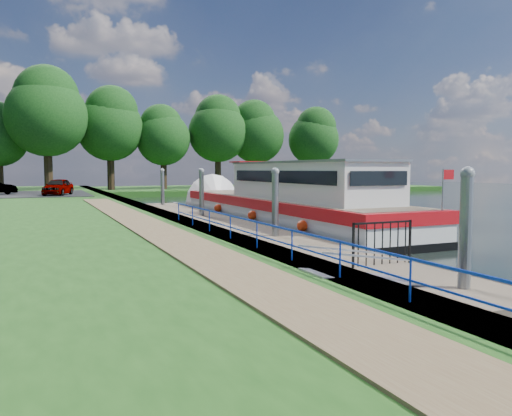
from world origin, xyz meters
name	(u,v)px	position (x,y,z in m)	size (l,w,h in m)	color
ground	(445,301)	(0.00, 0.00, 0.00)	(160.00, 160.00, 0.00)	black
bank_edge	(166,222)	(-2.55, 15.00, 0.39)	(1.10, 90.00, 0.78)	#473D2D
far_bank	(209,190)	(12.00, 52.00, 0.30)	(60.00, 18.00, 0.60)	#1A4513
footpath	(162,233)	(-4.40, 8.00, 0.80)	(1.60, 40.00, 0.05)	brown
blue_fence	(273,232)	(-2.75, 3.00, 1.31)	(0.04, 18.04, 0.72)	#0C2DBF
pontoon	(232,229)	(0.00, 13.00, 0.18)	(2.50, 30.00, 0.56)	brown
mooring_piles	(232,205)	(0.00, 13.00, 1.28)	(0.30, 27.30, 3.55)	gray
gangway	(362,276)	(-1.85, 0.50, 0.63)	(2.58, 1.00, 0.92)	#A5A8AD
gate_panel	(383,237)	(0.00, 2.20, 1.15)	(1.85, 0.05, 1.15)	black
barge	(278,203)	(3.60, 15.49, 1.09)	(4.36, 21.15, 4.78)	black
horizon_trees	(99,123)	(-1.61, 48.68, 7.95)	(54.38, 10.03, 12.87)	#332316
car_a	(58,187)	(-6.51, 34.67, 1.50)	(1.58, 3.93, 1.34)	#999999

